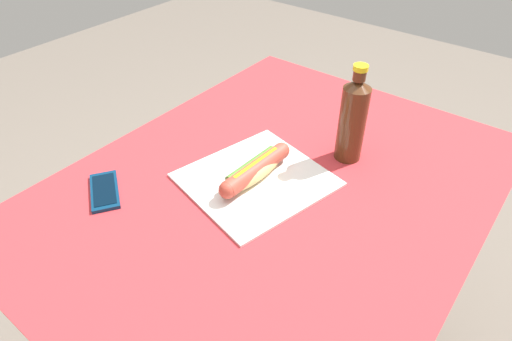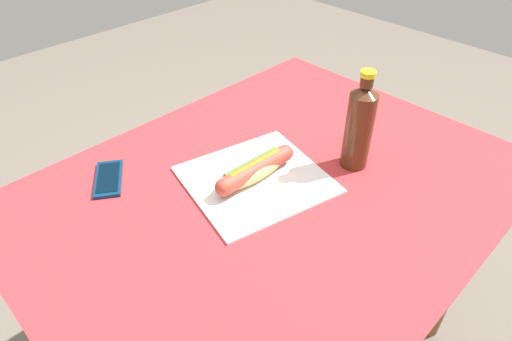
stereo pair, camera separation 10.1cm
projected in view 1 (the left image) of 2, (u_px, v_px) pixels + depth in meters
The scene contains 5 objects.
dining_table at pixel (274, 223), 1.11m from camera, with size 1.14×0.88×0.73m.
paper_wrapper at pixel (256, 180), 1.03m from camera, with size 0.31×0.29×0.01m, color silver.
hot_dog at pixel (256, 170), 1.01m from camera, with size 0.23×0.06×0.05m.
cell_phone at pixel (105, 191), 1.00m from camera, with size 0.12×0.14×0.01m.
soda_bottle at pixel (353, 119), 1.04m from camera, with size 0.07×0.07×0.25m.
Camera 1 is at (-0.65, -0.45, 1.39)m, focal length 30.89 mm.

